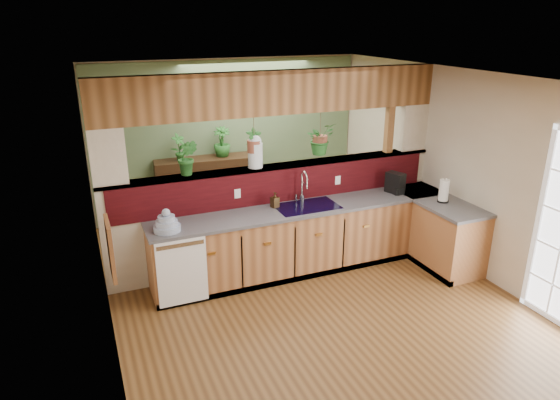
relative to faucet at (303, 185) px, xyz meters
name	(u,v)px	position (x,y,z in m)	size (l,w,h in m)	color
ground	(322,308)	(-0.26, -1.13, -1.13)	(4.60, 7.00, 0.01)	brown
ceiling	(330,82)	(-0.26, -1.13, 1.47)	(4.60, 7.00, 0.01)	brown
wall_back	(230,137)	(-0.26, 2.37, 0.17)	(4.60, 0.02, 2.60)	beige
wall_left	(103,239)	(-2.56, -1.13, 0.17)	(0.02, 7.00, 2.60)	beige
wall_right	(489,180)	(2.04, -1.13, 0.17)	(0.02, 7.00, 2.60)	beige
pass_through_partition	(280,179)	(-0.24, 0.21, 0.06)	(4.60, 0.21, 2.60)	beige
pass_through_ledge	(278,166)	(-0.26, 0.22, 0.24)	(4.60, 0.21, 0.04)	brown
header_beam	(278,93)	(-0.26, 0.22, 1.19)	(4.60, 0.15, 0.55)	brown
sage_backwall	(230,138)	(-0.26, 2.35, 0.17)	(4.55, 0.02, 2.55)	#56714D
countertop	(349,234)	(0.57, -0.26, -0.69)	(4.14, 1.52, 0.90)	brown
dishwasher	(182,272)	(-1.74, -0.47, -0.68)	(0.58, 0.03, 0.82)	white
navy_sink	(307,212)	(-0.01, -0.16, -0.31)	(0.82, 0.50, 0.18)	black
framed_print	(111,248)	(-2.54, -1.93, 0.42)	(0.04, 0.35, 0.45)	brown
faucet	(303,185)	(0.00, 0.00, 0.00)	(0.19, 0.19, 0.44)	#B7B7B2
dish_stack	(167,224)	(-1.84, -0.26, -0.15)	(0.31, 0.31, 0.27)	#93A1BE
soap_dispenser	(275,200)	(-0.41, -0.03, -0.13)	(0.09, 0.09, 0.20)	#3C2A16
coffee_maker	(396,184)	(1.36, -0.15, -0.10)	(0.15, 0.26, 0.29)	black
paper_towel	(444,191)	(1.73, -0.70, -0.09)	(0.15, 0.15, 0.33)	black
glass_jar	(255,151)	(-0.58, 0.22, 0.47)	(0.19, 0.19, 0.42)	silver
ledge_plant_left	(188,158)	(-1.45, 0.22, 0.48)	(0.24, 0.20, 0.44)	#205820
hanging_plant_a	(254,134)	(-0.59, 0.22, 0.69)	(0.22, 0.18, 0.50)	brown
hanging_plant_b	(320,125)	(0.34, 0.22, 0.73)	(0.45, 0.42, 0.54)	brown
shelving_console	(207,190)	(-0.76, 2.12, -0.63)	(1.66, 0.44, 1.11)	black
shelf_plant_a	(179,147)	(-1.18, 2.12, 0.14)	(0.23, 0.16, 0.44)	#205820
shelf_plant_b	(222,142)	(-0.47, 2.12, 0.16)	(0.27, 0.27, 0.49)	#205820
floor_plant	(326,198)	(1.01, 1.23, -0.73)	(0.74, 0.64, 0.82)	#205820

